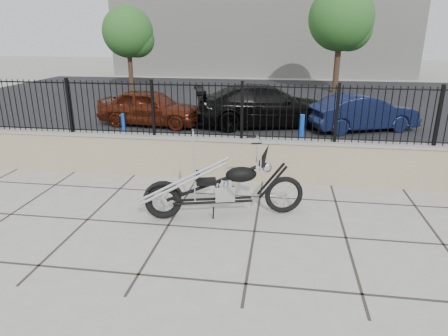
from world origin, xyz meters
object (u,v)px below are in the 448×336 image
(car_red, at_px, (151,107))
(chopper_motorcycle, at_px, (221,173))
(car_blue, at_px, (363,113))
(car_black, at_px, (266,106))

(car_red, bearing_deg, chopper_motorcycle, -145.96)
(chopper_motorcycle, xyz_separation_m, car_blue, (3.69, 7.30, -0.22))
(car_red, relative_size, car_blue, 1.02)
(chopper_motorcycle, bearing_deg, car_red, 102.74)
(car_red, relative_size, car_black, 0.75)
(chopper_motorcycle, relative_size, car_red, 0.73)
(car_red, distance_m, car_blue, 7.34)
(car_black, relative_size, car_blue, 1.36)
(car_red, xyz_separation_m, car_blue, (7.33, 0.27, -0.03))
(car_red, xyz_separation_m, car_black, (4.06, 0.47, 0.09))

